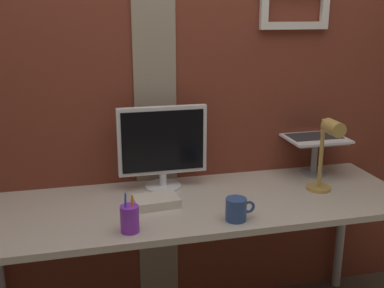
{
  "coord_description": "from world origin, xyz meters",
  "views": [
    {
      "loc": [
        -0.52,
        -1.94,
        1.63
      ],
      "look_at": [
        -0.01,
        0.13,
        1.01
      ],
      "focal_mm": 44.32,
      "sensor_mm": 36.0,
      "label": 1
    }
  ],
  "objects_px": {
    "laptop": "(310,126)",
    "desk_lamp": "(328,148)",
    "monitor": "(162,144)",
    "pen_cup": "(130,219)",
    "coffee_mug": "(237,209)"
  },
  "relations": [
    {
      "from": "pen_cup",
      "to": "coffee_mug",
      "type": "relative_size",
      "value": 1.34
    },
    {
      "from": "laptop",
      "to": "coffee_mug",
      "type": "xyz_separation_m",
      "value": [
        -0.59,
        -0.52,
        -0.2
      ]
    },
    {
      "from": "monitor",
      "to": "desk_lamp",
      "type": "bearing_deg",
      "value": -19.77
    },
    {
      "from": "pen_cup",
      "to": "laptop",
      "type": "bearing_deg",
      "value": 26.61
    },
    {
      "from": "monitor",
      "to": "pen_cup",
      "type": "relative_size",
      "value": 2.53
    },
    {
      "from": "monitor",
      "to": "laptop",
      "type": "height_order",
      "value": "laptop"
    },
    {
      "from": "coffee_mug",
      "to": "desk_lamp",
      "type": "bearing_deg",
      "value": 19.54
    },
    {
      "from": "monitor",
      "to": "desk_lamp",
      "type": "xyz_separation_m",
      "value": [
        0.74,
        -0.27,
        0.0
      ]
    },
    {
      "from": "laptop",
      "to": "desk_lamp",
      "type": "distance_m",
      "value": 0.35
    },
    {
      "from": "laptop",
      "to": "pen_cup",
      "type": "height_order",
      "value": "laptop"
    },
    {
      "from": "laptop",
      "to": "pen_cup",
      "type": "xyz_separation_m",
      "value": [
        -1.04,
        -0.52,
        -0.2
      ]
    },
    {
      "from": "laptop",
      "to": "coffee_mug",
      "type": "bearing_deg",
      "value": -138.63
    },
    {
      "from": "monitor",
      "to": "coffee_mug",
      "type": "bearing_deg",
      "value": -62.65
    },
    {
      "from": "coffee_mug",
      "to": "laptop",
      "type": "bearing_deg",
      "value": 41.37
    },
    {
      "from": "monitor",
      "to": "desk_lamp",
      "type": "height_order",
      "value": "monitor"
    }
  ]
}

